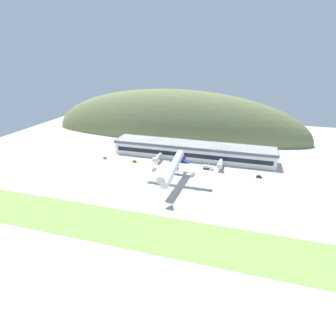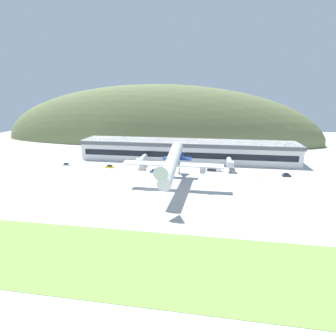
{
  "view_description": "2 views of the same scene",
  "coord_description": "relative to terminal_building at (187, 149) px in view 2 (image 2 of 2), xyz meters",
  "views": [
    {
      "loc": [
        40.27,
        -132.84,
        72.46
      ],
      "look_at": [
        0.47,
        3.95,
        10.23
      ],
      "focal_mm": 28.0,
      "sensor_mm": 36.0,
      "label": 1
    },
    {
      "loc": [
        17.68,
        -94.25,
        37.64
      ],
      "look_at": [
        2.74,
        1.01,
        9.5
      ],
      "focal_mm": 28.0,
      "sensor_mm": 36.0,
      "label": 2
    }
  ],
  "objects": [
    {
      "name": "grass_strip_foreground",
      "position": [
        -5.96,
        -94.59,
        -6.3
      ],
      "size": [
        321.84,
        26.2,
        0.08
      ],
      "primitive_type": "cube",
      "color": "#759947",
      "rests_on": "ground_plane"
    },
    {
      "name": "traffic_cone_0",
      "position": [
        34.42,
        -34.7,
        -6.06
      ],
      "size": [
        0.52,
        0.52,
        0.58
      ],
      "color": "orange",
      "rests_on": "ground_plane"
    },
    {
      "name": "service_car_3",
      "position": [
        -13.68,
        -26.11,
        -5.69
      ],
      "size": [
        4.14,
        2.01,
        1.58
      ],
      "color": "#264C99",
      "rests_on": "ground_plane"
    },
    {
      "name": "service_car_1",
      "position": [
        -62.24,
        -21.59,
        -5.75
      ],
      "size": [
        3.82,
        1.86,
        1.43
      ],
      "color": "silver",
      "rests_on": "ground_plane"
    },
    {
      "name": "jetway_1",
      "position": [
        22.54,
        -16.06,
        -2.35
      ],
      "size": [
        3.38,
        12.89,
        5.43
      ],
      "color": "silver",
      "rests_on": "ground_plane"
    },
    {
      "name": "service_car_0",
      "position": [
        -38.09,
        -21.7,
        -5.74
      ],
      "size": [
        4.29,
        2.08,
        1.47
      ],
      "color": "gold",
      "rests_on": "ground_plane"
    },
    {
      "name": "hill_backdrop",
      "position": [
        -30.0,
        54.68,
        -6.34
      ],
      "size": [
        249.53,
        51.01,
        86.38
      ],
      "primitive_type": "ellipsoid",
      "color": "#667047",
      "rests_on": "ground_plane"
    },
    {
      "name": "ground_plane",
      "position": [
        -5.96,
        -50.65,
        -6.34
      ],
      "size": [
        357.6,
        357.6,
        0.0
      ],
      "primitive_type": "plane",
      "color": "#B7B5AF"
    },
    {
      "name": "jetway_0",
      "position": [
        -22.09,
        -16.95,
        -2.35
      ],
      "size": [
        3.38,
        14.55,
        5.43
      ],
      "color": "silver",
      "rests_on": "ground_plane"
    },
    {
      "name": "fuel_truck",
      "position": [
        14.81,
        -18.94,
        -4.77
      ],
      "size": [
        6.83,
        2.89,
        3.33
      ],
      "color": "silver",
      "rests_on": "ground_plane"
    },
    {
      "name": "service_car_2",
      "position": [
        47.9,
        -22.91,
        -5.7
      ],
      "size": [
        3.9,
        2.2,
        1.55
      ],
      "color": "#333338",
      "rests_on": "ground_plane"
    },
    {
      "name": "cargo_airplane",
      "position": [
        -1.93,
        -47.56,
        4.83
      ],
      "size": [
        39.71,
        48.18,
        11.85
      ],
      "color": "silver"
    },
    {
      "name": "terminal_building",
      "position": [
        0.0,
        0.0,
        0.0
      ],
      "size": [
        120.08,
        18.85,
        11.2
      ],
      "color": "silver",
      "rests_on": "ground_plane"
    }
  ]
}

